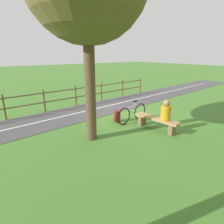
{
  "coord_description": "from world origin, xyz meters",
  "views": [
    {
      "loc": [
        -6.43,
        5.58,
        2.73
      ],
      "look_at": [
        -1.52,
        1.94,
        0.83
      ],
      "focal_mm": 30.58,
      "sensor_mm": 36.0,
      "label": 1
    }
  ],
  "objects_px": {
    "bicycle": "(132,113)",
    "person_seated": "(166,111)",
    "backpack": "(117,116)",
    "bench": "(156,121)"
  },
  "relations": [
    {
      "from": "bicycle",
      "to": "backpack",
      "type": "height_order",
      "value": "bicycle"
    },
    {
      "from": "bicycle",
      "to": "backpack",
      "type": "xyz_separation_m",
      "value": [
        0.38,
        0.49,
        -0.14
      ]
    },
    {
      "from": "bench",
      "to": "bicycle",
      "type": "xyz_separation_m",
      "value": [
        1.13,
        0.17,
        0.05
      ]
    },
    {
      "from": "person_seated",
      "to": "bicycle",
      "type": "xyz_separation_m",
      "value": [
        1.48,
        0.22,
        -0.41
      ]
    },
    {
      "from": "person_seated",
      "to": "backpack",
      "type": "height_order",
      "value": "person_seated"
    },
    {
      "from": "bicycle",
      "to": "bench",
      "type": "bearing_deg",
      "value": 92.19
    },
    {
      "from": "bench",
      "to": "person_seated",
      "type": "bearing_deg",
      "value": 180.0
    },
    {
      "from": "bicycle",
      "to": "person_seated",
      "type": "bearing_deg",
      "value": 91.92
    },
    {
      "from": "bench",
      "to": "bicycle",
      "type": "relative_size",
      "value": 1.05
    },
    {
      "from": "bicycle",
      "to": "backpack",
      "type": "bearing_deg",
      "value": -44.33
    }
  ]
}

